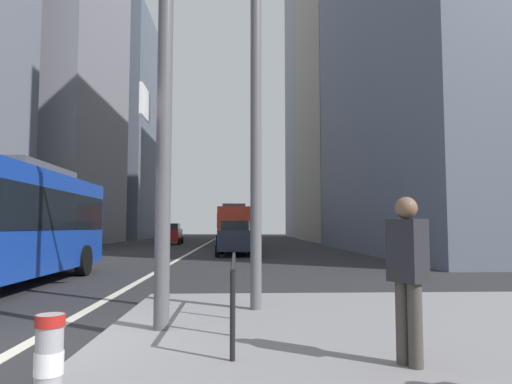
# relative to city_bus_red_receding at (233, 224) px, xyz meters

# --- Properties ---
(ground_plane) EXTENTS (160.00, 160.00, 0.00)m
(ground_plane) POSITION_rel_city_bus_red_receding_xyz_m (-2.58, -12.90, -1.84)
(ground_plane) COLOR #28282B
(median_island) EXTENTS (9.00, 10.00, 0.15)m
(median_island) POSITION_rel_city_bus_red_receding_xyz_m (2.92, -33.90, -1.76)
(median_island) COLOR gray
(median_island) RESTS_ON ground
(lane_centre_line) EXTENTS (0.20, 80.00, 0.01)m
(lane_centre_line) POSITION_rel_city_bus_red_receding_xyz_m (-2.58, -2.90, -1.83)
(lane_centre_line) COLOR beige
(lane_centre_line) RESTS_ON ground
(office_tower_left_mid) EXTENTS (13.16, 17.05, 45.25)m
(office_tower_left_mid) POSITION_rel_city_bus_red_receding_xyz_m (-18.58, 4.89, 20.79)
(office_tower_left_mid) COLOR gray
(office_tower_left_mid) RESTS_ON ground
(office_tower_left_far) EXTENTS (13.50, 23.18, 31.38)m
(office_tower_left_far) POSITION_rel_city_bus_red_receding_xyz_m (-18.58, 29.92, 13.85)
(office_tower_left_far) COLOR slate
(office_tower_left_far) RESTS_ON ground
(office_tower_right_mid) EXTENTS (11.76, 17.78, 34.54)m
(office_tower_right_mid) POSITION_rel_city_bus_red_receding_xyz_m (14.42, 14.69, 15.43)
(office_tower_right_mid) COLOR gray
(office_tower_right_mid) RESTS_ON ground
(office_tower_right_far) EXTENTS (10.38, 18.43, 45.17)m
(office_tower_right_far) POSITION_rel_city_bus_red_receding_xyz_m (14.42, 35.29, 20.75)
(office_tower_right_far) COLOR gray
(office_tower_right_far) RESTS_ON ground
(city_bus_red_receding) EXTENTS (2.93, 11.48, 3.40)m
(city_bus_red_receding) POSITION_rel_city_bus_red_receding_xyz_m (0.00, 0.00, 0.00)
(city_bus_red_receding) COLOR red
(city_bus_red_receding) RESTS_ON ground
(city_bus_red_distant) EXTENTS (2.91, 10.67, 3.40)m
(city_bus_red_distant) POSITION_rel_city_bus_red_receding_xyz_m (-0.12, 17.13, -0.00)
(city_bus_red_distant) COLOR #198456
(city_bus_red_distant) RESTS_ON ground
(car_oncoming_mid) EXTENTS (2.10, 4.05, 1.94)m
(car_oncoming_mid) POSITION_rel_city_bus_red_receding_xyz_m (-5.82, 4.66, -0.85)
(car_oncoming_mid) COLOR maroon
(car_oncoming_mid) RESTS_ON ground
(car_receding_near) EXTENTS (2.21, 4.43, 1.94)m
(car_receding_near) POSITION_rel_city_bus_red_receding_xyz_m (0.11, -10.09, -0.85)
(car_receding_near) COLOR #B2A899
(car_receding_near) RESTS_ON ground
(car_receding_far) EXTENTS (2.19, 4.31, 1.94)m
(car_receding_far) POSITION_rel_city_bus_red_receding_xyz_m (0.26, -12.95, -0.85)
(car_receding_far) COLOR #232838
(car_receding_far) RESTS_ON ground
(car_oncoming_far) EXTENTS (2.05, 4.11, 1.94)m
(car_oncoming_far) POSITION_rel_city_bus_red_receding_xyz_m (-7.20, 15.40, -0.85)
(car_oncoming_far) COLOR gold
(car_oncoming_far) RESTS_ON ground
(traffic_signal_gantry) EXTENTS (5.95, 0.65, 6.00)m
(traffic_signal_gantry) POSITION_rel_city_bus_red_receding_xyz_m (-2.77, -32.46, 2.27)
(traffic_signal_gantry) COLOR #515156
(traffic_signal_gantry) RESTS_ON median_island
(street_lamp_post) EXTENTS (5.50, 0.32, 8.00)m
(street_lamp_post) POSITION_rel_city_bus_red_receding_xyz_m (0.61, -30.89, 3.45)
(street_lamp_post) COLOR #56565B
(street_lamp_post) RESTS_ON median_island
(bollard_left) EXTENTS (0.20, 0.20, 0.85)m
(bollard_left) POSITION_rel_city_bus_red_receding_xyz_m (-1.00, -35.92, -1.21)
(bollard_left) COLOR #99999E
(bollard_left) RESTS_ON median_island
(pedestrian_railing) EXTENTS (0.06, 3.56, 0.98)m
(pedestrian_railing) POSITION_rel_city_bus_red_receding_xyz_m (0.22, -32.29, -0.98)
(pedestrian_railing) COLOR black
(pedestrian_railing) RESTS_ON median_island
(pedestrian_waiting) EXTENTS (0.39, 0.45, 1.76)m
(pedestrian_waiting) POSITION_rel_city_bus_red_receding_xyz_m (2.07, -34.30, -0.70)
(pedestrian_waiting) COLOR #423D38
(pedestrian_waiting) RESTS_ON median_island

